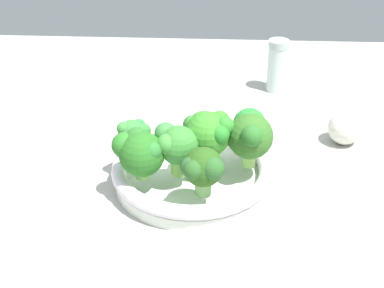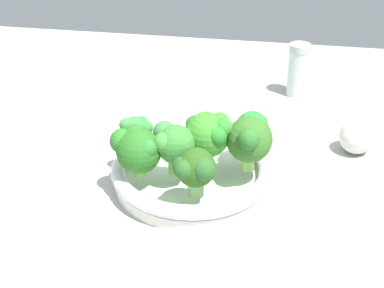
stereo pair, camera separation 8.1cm
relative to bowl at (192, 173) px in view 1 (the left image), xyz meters
The scene contains 12 objects.
ground_plane 5.84cm from the bowl, 50.81° to the left, with size 130.00×130.00×2.50cm, color #ADADA2.
bowl is the anchor object (origin of this frame).
broccoli_floret_0 10.40cm from the bowl, 11.98° to the left, with size 5.67×5.67×6.84cm.
broccoli_floret_1 10.26cm from the bowl, 102.03° to the right, with size 4.19×4.88×5.44cm.
broccoli_floret_2 7.36cm from the bowl, 78.58° to the left, with size 6.42×6.92×8.09cm.
broccoli_floret_3 10.60cm from the bowl, 86.15° to the left, with size 7.12×6.41×7.97cm.
broccoli_floret_4 10.01cm from the bowl, 59.09° to the right, with size 6.62×7.29×6.94cm.
broccoli_floret_5 6.78cm from the bowl, 161.13° to the left, with size 5.48×5.37×6.10cm.
broccoli_floret_6 7.32cm from the bowl, 36.63° to the right, with size 5.54×6.20×7.26cm.
broccoli_floret_7 10.69cm from the bowl, 116.12° to the left, with size 5.05×4.93×6.61cm.
garlic_bulb 27.78cm from the bowl, 119.13° to the left, with size 5.51×5.51×5.51cm, color silver.
pepper_shaker 36.80cm from the bowl, 156.61° to the left, with size 3.99×3.99×10.25cm.
Camera 1 is at (66.98, 0.05, 47.76)cm, focal length 53.77 mm.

